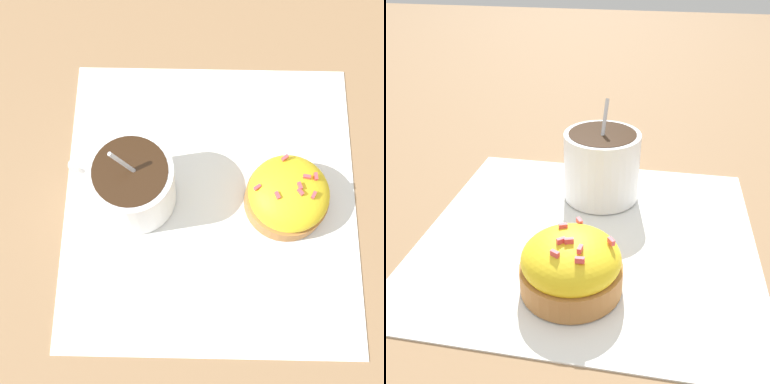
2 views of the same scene
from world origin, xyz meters
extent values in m
plane|color=#93704C|center=(0.00, 0.00, 0.00)|extent=(3.00, 3.00, 0.00)
cube|color=white|center=(0.00, 0.00, 0.00)|extent=(0.31, 0.32, 0.00)
cylinder|color=white|center=(-0.08, 0.00, 0.04)|extent=(0.08, 0.08, 0.07)
cylinder|color=#331E0F|center=(-0.08, 0.00, 0.07)|extent=(0.07, 0.07, 0.01)
torus|color=white|center=(-0.12, 0.01, 0.04)|extent=(0.04, 0.02, 0.04)
ellipsoid|color=silver|center=(-0.10, 0.00, 0.01)|extent=(0.03, 0.02, 0.01)
cylinder|color=silver|center=(-0.06, 0.00, 0.06)|extent=(0.05, 0.01, 0.10)
cylinder|color=#B2753D|center=(0.08, 0.00, 0.01)|extent=(0.08, 0.08, 0.02)
ellipsoid|color=yellow|center=(0.08, 0.00, 0.03)|extent=(0.08, 0.08, 0.04)
cube|color=#EA4C56|center=(0.08, 0.00, 0.05)|extent=(0.01, 0.01, 0.00)
cube|color=#EA4C56|center=(0.10, 0.01, 0.05)|extent=(0.00, 0.01, 0.00)
cube|color=#EA4C56|center=(0.06, -0.01, 0.05)|extent=(0.01, 0.01, 0.00)
cube|color=#EA4C56|center=(0.09, 0.01, 0.05)|extent=(0.01, 0.00, 0.00)
cube|color=#EA4C56|center=(0.07, 0.03, 0.05)|extent=(0.01, 0.01, 0.00)
cube|color=#EA4C56|center=(0.10, -0.01, 0.05)|extent=(0.01, 0.01, 0.00)
cube|color=#EA4C56|center=(0.04, 0.00, 0.05)|extent=(0.01, 0.01, 0.00)
cube|color=#EA4C56|center=(0.08, -0.01, 0.05)|extent=(0.01, 0.01, 0.00)
camera|label=1|loc=(-0.01, -0.18, 0.53)|focal=50.00mm
camera|label=2|loc=(0.35, 0.06, 0.25)|focal=42.00mm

